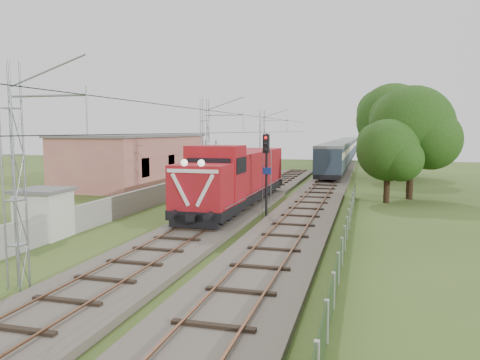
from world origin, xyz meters
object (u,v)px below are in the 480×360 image
(coach_rake, at_px, (343,149))
(relay_hut, at_px, (44,213))
(signal_post, at_px, (266,160))
(locomotive, at_px, (238,176))

(coach_rake, distance_m, relay_hut, 61.82)
(relay_hut, bearing_deg, coach_rake, 78.43)
(signal_post, height_order, relay_hut, signal_post)
(coach_rake, relative_size, relay_hut, 24.93)
(coach_rake, xyz_separation_m, signal_post, (-2.31, -51.92, 1.28))
(locomotive, distance_m, signal_post, 4.13)
(locomotive, xyz_separation_m, relay_hut, (-7.40, -11.45, -1.05))
(coach_rake, bearing_deg, signal_post, -92.55)
(coach_rake, xyz_separation_m, relay_hut, (-12.40, -60.55, -1.15))
(locomotive, height_order, coach_rake, locomotive)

